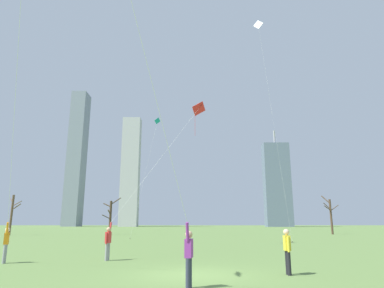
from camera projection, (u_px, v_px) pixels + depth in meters
name	position (u px, v px, depth m)	size (l,w,h in m)	color
ground_plane	(192.00, 275.00, 12.24)	(400.00, 400.00, 0.00)	#5B7A3D
kite_flyer_foreground_left_green	(8.00, 196.00, 14.90)	(3.48, 7.68, 11.24)	gray
kite_flyer_midfield_center_pink	(168.00, 170.00, 9.40)	(3.26, 5.56, 12.31)	#33384C
kite_flyer_midfield_left_red	(140.00, 194.00, 20.17)	(5.60, 11.88, 12.52)	gray
bystander_watching_nearby	(287.00, 249.00, 12.39)	(0.22, 0.51, 1.62)	black
distant_kite_low_near_trees_teal	(155.00, 130.00, 45.64)	(2.85, 4.37, 15.98)	teal
distant_kite_drifting_left_white	(260.00, 38.00, 38.14)	(2.47, 1.66, 24.64)	white
bare_tree_leftmost	(110.00, 216.00, 53.33)	(2.85, 2.21, 5.78)	#423326
bare_tree_left_of_center	(11.00, 214.00, 49.77)	(2.74, 1.92, 5.86)	brown
bare_tree_right_of_center	(330.00, 215.00, 53.43)	(2.82, 1.99, 6.11)	#4C3828
skyline_short_annex	(130.00, 171.00, 147.56)	(7.74, 5.49, 47.69)	#B2B2B7
skyline_squat_block	(76.00, 157.00, 155.91)	(6.79, 8.78, 62.39)	gray
skyline_wide_slab	(276.00, 184.00, 142.76)	(10.85, 6.16, 41.11)	slate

